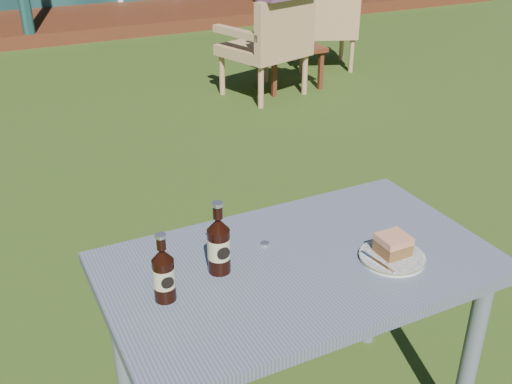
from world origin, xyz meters
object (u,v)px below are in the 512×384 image
armchair_left (271,41)px  side_table (290,53)px  plate (392,257)px  cake_slice (393,245)px  armchair_right (325,24)px  cafe_table (298,288)px  cola_bottle_far (164,274)px  cola_bottle_near (219,244)px

armchair_left → side_table: (0.28, 0.13, -0.17)m
side_table → plate: bearing=-115.2°
cake_slice → armchair_right: size_ratio=0.11×
cake_slice → side_table: size_ratio=0.15×
cafe_table → armchair_right: armchair_right is taller
side_table → cola_bottle_far: bearing=-124.2°
cafe_table → cola_bottle_far: 0.47m
cake_slice → cola_bottle_far: (-0.70, 0.11, 0.04)m
cola_bottle_far → armchair_left: (2.13, 3.42, -0.30)m
cake_slice → cola_bottle_far: 0.71m
cola_bottle_near → armchair_right: (2.90, 3.95, -0.34)m
cake_slice → cola_bottle_far: bearing=170.8°
cola_bottle_near → armchair_right: bearing=53.7°
armchair_right → plate: bearing=-120.1°
cafe_table → armchair_left: bearing=63.5°
cola_bottle_far → cake_slice: bearing=-9.2°
cola_bottle_far → side_table: cola_bottle_far is taller
cola_bottle_near → armchair_left: 3.89m
armchair_right → cola_bottle_far: bearing=-127.6°
plate → armchair_left: (1.44, 3.54, -0.22)m
armchair_right → cafe_table: bearing=-123.5°
cake_slice → cola_bottle_near: (-0.51, 0.17, 0.05)m
cake_slice → armchair_right: armchair_right is taller
armchair_left → plate: bearing=-112.2°
cola_bottle_near → side_table: (2.23, 3.49, -0.47)m
plate → cake_slice: (0.01, 0.01, 0.04)m
cake_slice → armchair_right: (2.39, 4.12, -0.30)m
cola_bottle_far → side_table: 4.32m
armchair_left → cola_bottle_near: bearing=-120.1°
armchair_left → cafe_table: bearing=-116.5°
cola_bottle_near → side_table: cola_bottle_near is taller
plate → cake_slice: cake_slice is taller
cola_bottle_far → armchair_right: bearing=52.4°
cafe_table → cola_bottle_far: size_ratio=5.72×
armchair_left → side_table: 0.35m
cafe_table → armchair_left: 3.82m
cola_bottle_near → cola_bottle_far: bearing=-163.1°
cola_bottle_far → armchair_left: size_ratio=0.23×
plate → cola_bottle_near: (-0.50, 0.18, 0.08)m
armchair_right → cola_bottle_near: bearing=-126.3°
cafe_table → armchair_right: bearing=56.5°
cafe_table → plate: bearing=-24.9°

